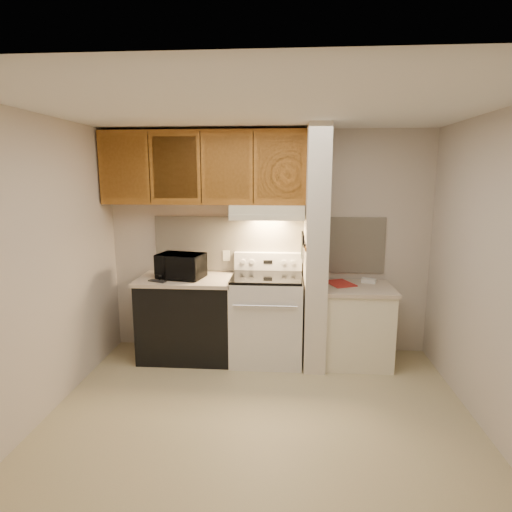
# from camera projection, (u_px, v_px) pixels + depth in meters

# --- Properties ---
(floor) EXTENTS (3.60, 3.60, 0.00)m
(floor) POSITION_uv_depth(u_px,v_px,m) (260.00, 416.00, 3.62)
(floor) COLOR tan
(floor) RESTS_ON ground
(ceiling) EXTENTS (3.60, 3.60, 0.00)m
(ceiling) POSITION_uv_depth(u_px,v_px,m) (260.00, 108.00, 3.15)
(ceiling) COLOR white
(ceiling) RESTS_ON wall_back
(wall_back) EXTENTS (3.60, 2.50, 0.02)m
(wall_back) POSITION_uv_depth(u_px,v_px,m) (268.00, 243.00, 4.86)
(wall_back) COLOR beige
(wall_back) RESTS_ON floor
(wall_left) EXTENTS (0.02, 3.00, 2.50)m
(wall_left) POSITION_uv_depth(u_px,v_px,m) (42.00, 269.00, 3.52)
(wall_left) COLOR beige
(wall_left) RESTS_ON floor
(wall_right) EXTENTS (0.02, 3.00, 2.50)m
(wall_right) POSITION_uv_depth(u_px,v_px,m) (495.00, 276.00, 3.26)
(wall_right) COLOR beige
(wall_right) RESTS_ON floor
(backsplash) EXTENTS (2.60, 0.02, 0.63)m
(backsplash) POSITION_uv_depth(u_px,v_px,m) (268.00, 244.00, 4.85)
(backsplash) COLOR beige
(backsplash) RESTS_ON wall_back
(range_body) EXTENTS (0.76, 0.65, 0.92)m
(range_body) POSITION_uv_depth(u_px,v_px,m) (267.00, 319.00, 4.67)
(range_body) COLOR silver
(range_body) RESTS_ON floor
(oven_window) EXTENTS (0.50, 0.01, 0.30)m
(oven_window) POSITION_uv_depth(u_px,v_px,m) (265.00, 326.00, 4.35)
(oven_window) COLOR black
(oven_window) RESTS_ON range_body
(oven_handle) EXTENTS (0.65, 0.02, 0.02)m
(oven_handle) POSITION_uv_depth(u_px,v_px,m) (265.00, 306.00, 4.27)
(oven_handle) COLOR silver
(oven_handle) RESTS_ON range_body
(cooktop) EXTENTS (0.74, 0.64, 0.03)m
(cooktop) POSITION_uv_depth(u_px,v_px,m) (267.00, 277.00, 4.58)
(cooktop) COLOR black
(cooktop) RESTS_ON range_body
(range_backguard) EXTENTS (0.76, 0.08, 0.20)m
(range_backguard) POSITION_uv_depth(u_px,v_px,m) (268.00, 261.00, 4.83)
(range_backguard) COLOR silver
(range_backguard) RESTS_ON range_body
(range_display) EXTENTS (0.10, 0.01, 0.04)m
(range_display) POSITION_uv_depth(u_px,v_px,m) (268.00, 262.00, 4.79)
(range_display) COLOR black
(range_display) RESTS_ON range_backguard
(range_knob_left_outer) EXTENTS (0.05, 0.02, 0.05)m
(range_knob_left_outer) POSITION_uv_depth(u_px,v_px,m) (243.00, 262.00, 4.81)
(range_knob_left_outer) COLOR silver
(range_knob_left_outer) RESTS_ON range_backguard
(range_knob_left_inner) EXTENTS (0.05, 0.02, 0.05)m
(range_knob_left_inner) POSITION_uv_depth(u_px,v_px,m) (252.00, 262.00, 4.80)
(range_knob_left_inner) COLOR silver
(range_knob_left_inner) RESTS_ON range_backguard
(range_knob_right_inner) EXTENTS (0.05, 0.02, 0.05)m
(range_knob_right_inner) POSITION_uv_depth(u_px,v_px,m) (284.00, 262.00, 4.78)
(range_knob_right_inner) COLOR silver
(range_knob_right_inner) RESTS_ON range_backguard
(range_knob_right_outer) EXTENTS (0.05, 0.02, 0.05)m
(range_knob_right_outer) POSITION_uv_depth(u_px,v_px,m) (293.00, 262.00, 4.77)
(range_knob_right_outer) COLOR silver
(range_knob_right_outer) RESTS_ON range_backguard
(dishwasher_front) EXTENTS (1.00, 0.63, 0.87)m
(dishwasher_front) POSITION_uv_depth(u_px,v_px,m) (188.00, 319.00, 4.74)
(dishwasher_front) COLOR black
(dishwasher_front) RESTS_ON floor
(left_countertop) EXTENTS (1.04, 0.67, 0.04)m
(left_countertop) POSITION_uv_depth(u_px,v_px,m) (186.00, 279.00, 4.66)
(left_countertop) COLOR beige
(left_countertop) RESTS_ON dishwasher_front
(spoon_rest) EXTENTS (0.21, 0.14, 0.01)m
(spoon_rest) POSITION_uv_depth(u_px,v_px,m) (157.00, 281.00, 4.48)
(spoon_rest) COLOR black
(spoon_rest) RESTS_ON left_countertop
(teal_jar) EXTENTS (0.10, 0.10, 0.09)m
(teal_jar) POSITION_uv_depth(u_px,v_px,m) (189.00, 276.00, 4.54)
(teal_jar) COLOR #1C6255
(teal_jar) RESTS_ON left_countertop
(outlet) EXTENTS (0.08, 0.01, 0.12)m
(outlet) POSITION_uv_depth(u_px,v_px,m) (226.00, 256.00, 4.89)
(outlet) COLOR #ECE6C8
(outlet) RESTS_ON backsplash
(microwave) EXTENTS (0.54, 0.42, 0.27)m
(microwave) POSITION_uv_depth(u_px,v_px,m) (181.00, 266.00, 4.61)
(microwave) COLOR black
(microwave) RESTS_ON left_countertop
(partition_pillar) EXTENTS (0.22, 0.70, 2.50)m
(partition_pillar) POSITION_uv_depth(u_px,v_px,m) (315.00, 249.00, 4.48)
(partition_pillar) COLOR beige
(partition_pillar) RESTS_ON floor
(pillar_trim) EXTENTS (0.01, 0.70, 0.04)m
(pillar_trim) POSITION_uv_depth(u_px,v_px,m) (304.00, 244.00, 4.48)
(pillar_trim) COLOR #985C1F
(pillar_trim) RESTS_ON partition_pillar
(knife_strip) EXTENTS (0.02, 0.42, 0.04)m
(knife_strip) POSITION_uv_depth(u_px,v_px,m) (304.00, 243.00, 4.42)
(knife_strip) COLOR black
(knife_strip) RESTS_ON partition_pillar
(knife_blade_a) EXTENTS (0.01, 0.03, 0.16)m
(knife_blade_a) POSITION_uv_depth(u_px,v_px,m) (303.00, 255.00, 4.28)
(knife_blade_a) COLOR silver
(knife_blade_a) RESTS_ON knife_strip
(knife_handle_a) EXTENTS (0.02, 0.02, 0.10)m
(knife_handle_a) POSITION_uv_depth(u_px,v_px,m) (304.00, 240.00, 4.27)
(knife_handle_a) COLOR black
(knife_handle_a) RESTS_ON knife_strip
(knife_blade_b) EXTENTS (0.01, 0.04, 0.18)m
(knife_blade_b) POSITION_uv_depth(u_px,v_px,m) (303.00, 254.00, 4.37)
(knife_blade_b) COLOR silver
(knife_blade_b) RESTS_ON knife_strip
(knife_handle_b) EXTENTS (0.02, 0.02, 0.10)m
(knife_handle_b) POSITION_uv_depth(u_px,v_px,m) (303.00, 239.00, 4.32)
(knife_handle_b) COLOR black
(knife_handle_b) RESTS_ON knife_strip
(knife_blade_c) EXTENTS (0.01, 0.04, 0.20)m
(knife_blade_c) POSITION_uv_depth(u_px,v_px,m) (303.00, 254.00, 4.45)
(knife_blade_c) COLOR silver
(knife_blade_c) RESTS_ON knife_strip
(knife_handle_c) EXTENTS (0.02, 0.02, 0.10)m
(knife_handle_c) POSITION_uv_depth(u_px,v_px,m) (303.00, 238.00, 4.41)
(knife_handle_c) COLOR black
(knife_handle_c) RESTS_ON knife_strip
(knife_blade_d) EXTENTS (0.01, 0.04, 0.16)m
(knife_blade_d) POSITION_uv_depth(u_px,v_px,m) (302.00, 251.00, 4.53)
(knife_blade_d) COLOR silver
(knife_blade_d) RESTS_ON knife_strip
(knife_handle_d) EXTENTS (0.02, 0.02, 0.10)m
(knife_handle_d) POSITION_uv_depth(u_px,v_px,m) (303.00, 237.00, 4.50)
(knife_handle_d) COLOR black
(knife_handle_d) RESTS_ON knife_strip
(knife_blade_e) EXTENTS (0.01, 0.04, 0.18)m
(knife_blade_e) POSITION_uv_depth(u_px,v_px,m) (302.00, 251.00, 4.59)
(knife_blade_e) COLOR silver
(knife_blade_e) RESTS_ON knife_strip
(knife_handle_e) EXTENTS (0.02, 0.02, 0.10)m
(knife_handle_e) POSITION_uv_depth(u_px,v_px,m) (302.00, 236.00, 4.59)
(knife_handle_e) COLOR black
(knife_handle_e) RESTS_ON knife_strip
(oven_mitt) EXTENTS (0.03, 0.09, 0.22)m
(oven_mitt) POSITION_uv_depth(u_px,v_px,m) (302.00, 248.00, 4.66)
(oven_mitt) COLOR gray
(oven_mitt) RESTS_ON partition_pillar
(right_cab_base) EXTENTS (0.70, 0.60, 0.81)m
(right_cab_base) POSITION_uv_depth(u_px,v_px,m) (356.00, 326.00, 4.60)
(right_cab_base) COLOR #ECE6C8
(right_cab_base) RESTS_ON floor
(right_countertop) EXTENTS (0.74, 0.64, 0.04)m
(right_countertop) POSITION_uv_depth(u_px,v_px,m) (358.00, 288.00, 4.52)
(right_countertop) COLOR beige
(right_countertop) RESTS_ON right_cab_base
(red_folder) EXTENTS (0.35, 0.40, 0.01)m
(red_folder) POSITION_uv_depth(u_px,v_px,m) (340.00, 283.00, 4.63)
(red_folder) COLOR red
(red_folder) RESTS_ON right_countertop
(white_box) EXTENTS (0.18, 0.15, 0.04)m
(white_box) POSITION_uv_depth(u_px,v_px,m) (369.00, 281.00, 4.68)
(white_box) COLOR white
(white_box) RESTS_ON right_countertop
(range_hood) EXTENTS (0.78, 0.44, 0.15)m
(range_hood) POSITION_uv_depth(u_px,v_px,m) (268.00, 212.00, 4.57)
(range_hood) COLOR #ECE6C8
(range_hood) RESTS_ON upper_cabinets
(hood_lip) EXTENTS (0.78, 0.04, 0.06)m
(hood_lip) POSITION_uv_depth(u_px,v_px,m) (267.00, 218.00, 4.37)
(hood_lip) COLOR #ECE6C8
(hood_lip) RESTS_ON range_hood
(upper_cabinets) EXTENTS (2.18, 0.33, 0.77)m
(upper_cabinets) POSITION_uv_depth(u_px,v_px,m) (204.00, 168.00, 4.58)
(upper_cabinets) COLOR #985C1F
(upper_cabinets) RESTS_ON wall_back
(cab_door_a) EXTENTS (0.46, 0.01, 0.63)m
(cab_door_a) POSITION_uv_depth(u_px,v_px,m) (124.00, 168.00, 4.48)
(cab_door_a) COLOR #985C1F
(cab_door_a) RESTS_ON upper_cabinets
(cab_gap_a) EXTENTS (0.01, 0.01, 0.73)m
(cab_gap_a) POSITION_uv_depth(u_px,v_px,m) (149.00, 168.00, 4.46)
(cab_gap_a) COLOR black
(cab_gap_a) RESTS_ON upper_cabinets
(cab_door_b) EXTENTS (0.46, 0.01, 0.63)m
(cab_door_b) POSITION_uv_depth(u_px,v_px,m) (175.00, 168.00, 4.44)
(cab_door_b) COLOR #985C1F
(cab_door_b) RESTS_ON upper_cabinets
(cab_gap_b) EXTENTS (0.01, 0.01, 0.73)m
(cab_gap_b) POSITION_uv_depth(u_px,v_px,m) (201.00, 168.00, 4.42)
(cab_gap_b) COLOR black
(cab_gap_b) RESTS_ON upper_cabinets
(cab_door_c) EXTENTS (0.46, 0.01, 0.63)m
(cab_door_c) POSITION_uv_depth(u_px,v_px,m) (227.00, 168.00, 4.40)
(cab_door_c) COLOR #985C1F
(cab_door_c) RESTS_ON upper_cabinets
(cab_gap_c) EXTENTS (0.01, 0.01, 0.73)m
(cab_gap_c) POSITION_uv_depth(u_px,v_px,m) (253.00, 168.00, 4.38)
(cab_gap_c) COLOR black
(cab_gap_c) RESTS_ON upper_cabinets
(cab_door_d) EXTENTS (0.46, 0.01, 0.63)m
(cab_door_d) POSITION_uv_depth(u_px,v_px,m) (280.00, 168.00, 4.36)
(cab_door_d) COLOR #985C1F
(cab_door_d) RESTS_ON upper_cabinets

